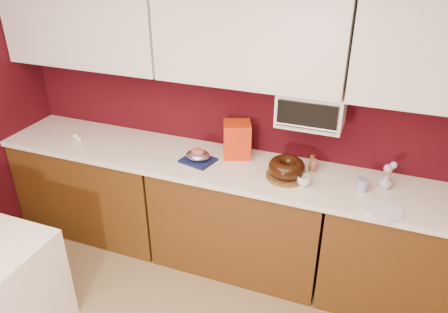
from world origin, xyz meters
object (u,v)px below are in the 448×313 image
object	(u,v)px
pandoro_box	(237,139)
coffee_mug	(304,180)
toaster_oven	(312,107)
bundt_cake	(287,168)
flower_vase	(386,180)
blue_jar	(362,185)
foil_ham_nest	(198,155)

from	to	relation	value
pandoro_box	coffee_mug	size ratio (longest dim) A/B	3.12
toaster_oven	bundt_cake	world-z (taller)	toaster_oven
toaster_oven	pandoro_box	world-z (taller)	toaster_oven
toaster_oven	coffee_mug	bearing A→B (deg)	-81.90
flower_vase	pandoro_box	bearing A→B (deg)	176.01
pandoro_box	coffee_mug	distance (m)	0.63
flower_vase	toaster_oven	bearing A→B (deg)	171.77
coffee_mug	flower_vase	bearing A→B (deg)	18.25
coffee_mug	blue_jar	world-z (taller)	blue_jar
foil_ham_nest	pandoro_box	xyz separation A→B (m)	(0.24, 0.20, 0.08)
toaster_oven	bundt_cake	xyz separation A→B (m)	(-0.10, -0.19, -0.40)
flower_vase	blue_jar	bearing A→B (deg)	-145.33
toaster_oven	foil_ham_nest	distance (m)	0.91
pandoro_box	blue_jar	bearing A→B (deg)	-32.73
bundt_cake	flower_vase	bearing A→B (deg)	9.56
toaster_oven	blue_jar	bearing A→B (deg)	-23.41
foil_ham_nest	blue_jar	world-z (taller)	same
toaster_oven	pandoro_box	bearing A→B (deg)	-179.52
coffee_mug	flower_vase	world-z (taller)	flower_vase
bundt_cake	coffee_mug	xyz separation A→B (m)	(0.14, -0.06, -0.04)
pandoro_box	flower_vase	bearing A→B (deg)	-26.27
flower_vase	foil_ham_nest	bearing A→B (deg)	-174.94
toaster_oven	bundt_cake	distance (m)	0.45
bundt_cake	pandoro_box	xyz separation A→B (m)	(-0.44, 0.19, 0.06)
toaster_oven	flower_vase	distance (m)	0.71
bundt_cake	blue_jar	size ratio (longest dim) A/B	2.90
coffee_mug	foil_ham_nest	bearing A→B (deg)	176.19
toaster_oven	pandoro_box	xyz separation A→B (m)	(-0.54, -0.00, -0.34)
pandoro_box	flower_vase	size ratio (longest dim) A/B	2.49
bundt_cake	foil_ham_nest	xyz separation A→B (m)	(-0.68, -0.01, -0.02)
toaster_oven	pandoro_box	size ratio (longest dim) A/B	1.62
blue_jar	bundt_cake	bearing A→B (deg)	-178.67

